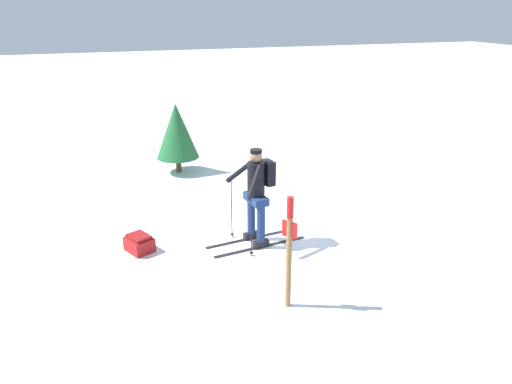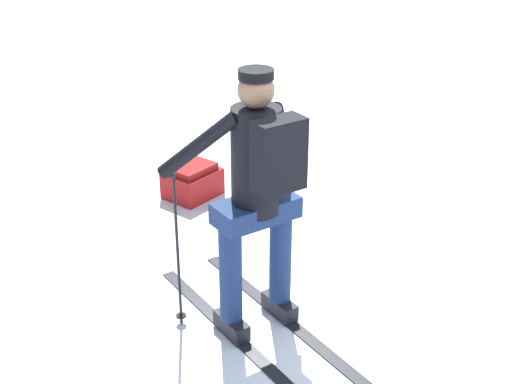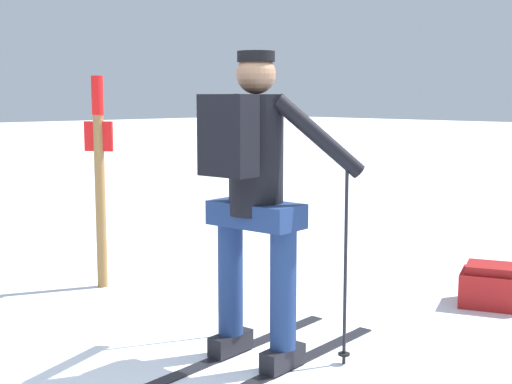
{
  "view_description": "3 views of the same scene",
  "coord_description": "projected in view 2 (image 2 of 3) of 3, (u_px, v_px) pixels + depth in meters",
  "views": [
    {
      "loc": [
        8.4,
        -3.56,
        4.17
      ],
      "look_at": [
        0.55,
        -0.79,
        1.01
      ],
      "focal_mm": 35.0,
      "sensor_mm": 36.0,
      "label": 1
    },
    {
      "loc": [
        2.38,
        2.79,
        2.94
      ],
      "look_at": [
        0.55,
        -0.79,
        1.01
      ],
      "focal_mm": 50.0,
      "sensor_mm": 36.0,
      "label": 2
    },
    {
      "loc": [
        -2.37,
        1.97,
        1.55
      ],
      "look_at": [
        0.55,
        -0.79,
        1.01
      ],
      "focal_mm": 50.0,
      "sensor_mm": 36.0,
      "label": 3
    }
  ],
  "objects": [
    {
      "name": "skier",
      "position": [
        258.0,
        190.0,
        4.45
      ],
      "size": [
        1.03,
        1.88,
        1.8
      ],
      "color": "black",
      "rests_on": "ground_plane"
    },
    {
      "name": "ground_plane",
      "position": [
        391.0,
        367.0,
        4.49
      ],
      "size": [
        80.0,
        80.0,
        0.0
      ],
      "primitive_type": "plane",
      "color": "white"
    },
    {
      "name": "dropped_backpack",
      "position": [
        192.0,
        181.0,
        6.67
      ],
      "size": [
        0.59,
        0.55,
        0.31
      ],
      "color": "maroon",
      "rests_on": "ground_plane"
    }
  ]
}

